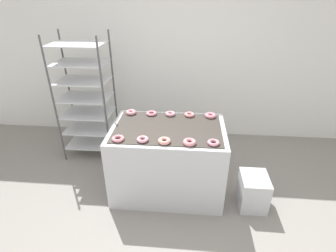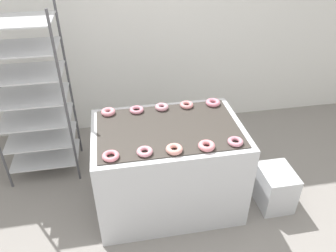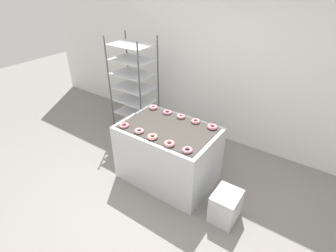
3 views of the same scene
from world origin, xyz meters
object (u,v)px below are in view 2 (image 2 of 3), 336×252
donut_near_left (145,152)px  donut_far_rightmost (213,103)px  baking_rack_cart (31,96)px  donut_near_rightmost (235,142)px  donut_near_leftmost (111,156)px  donut_far_left (137,110)px  donut_far_right (187,105)px  donut_far_leftmost (108,112)px  donut_far_center (162,107)px  donut_near_center (174,149)px  donut_near_right (207,146)px  glaze_bin (275,188)px  fryer_machine (168,167)px

donut_near_left → donut_far_rightmost: size_ratio=0.91×
baking_rack_cart → donut_near_rightmost: size_ratio=14.28×
donut_near_leftmost → donut_far_left: 0.67m
donut_far_right → donut_far_leftmost: bearing=179.9°
donut_near_left → donut_near_rightmost: 0.71m
donut_far_center → donut_far_rightmost: (0.48, -0.01, 0.00)m
donut_far_rightmost → baking_rack_cart: bearing=166.7°
donut_near_center → donut_far_right: (0.24, 0.63, -0.00)m
baking_rack_cart → donut_far_leftmost: bearing=-28.6°
donut_far_right → donut_far_rightmost: bearing=-1.6°
donut_far_rightmost → donut_near_rightmost: bearing=-90.5°
donut_far_right → donut_near_right: bearing=-89.2°
baking_rack_cart → donut_far_rightmost: size_ratio=13.07×
baking_rack_cart → donut_far_right: size_ratio=14.14×
glaze_bin → donut_near_center: (-0.99, -0.10, 0.67)m
baking_rack_cart → donut_near_right: size_ratio=13.32×
donut_near_left → donut_near_right: bearing=-2.0°
fryer_machine → donut_far_left: 0.59m
donut_near_center → donut_far_left: bearing=109.3°
donut_far_right → fryer_machine: bearing=-126.2°
donut_near_left → donut_far_leftmost: size_ratio=0.96×
donut_near_center → donut_far_rightmost: bearing=51.8°
donut_near_leftmost → donut_far_leftmost: size_ratio=1.01×
glaze_bin → donut_near_rightmost: bearing=-169.5°
donut_near_right → donut_far_left: donut_near_right is taller
glaze_bin → baking_rack_cart: bearing=157.1°
baking_rack_cart → donut_near_leftmost: 1.24m
donut_near_rightmost → donut_far_right: 0.67m
donut_near_rightmost → donut_far_rightmost: 0.61m
fryer_machine → donut_near_center: size_ratio=9.89×
glaze_bin → donut_far_leftmost: 1.69m
donut_far_center → donut_far_right: 0.23m
donut_near_center → donut_near_rightmost: 0.49m
baking_rack_cart → donut_near_left: 1.39m
fryer_machine → baking_rack_cart: baking_rack_cart is taller
fryer_machine → donut_far_rightmost: (0.48, 0.31, 0.44)m
donut_far_left → donut_far_rightmost: size_ratio=0.95×
donut_far_left → donut_far_rightmost: 0.71m
donut_far_left → donut_far_right: donut_far_right is taller
glaze_bin → donut_far_center: bearing=151.6°
donut_near_leftmost → donut_far_leftmost: bearing=90.0°
donut_near_center → donut_far_right: bearing=69.1°
donut_near_leftmost → donut_far_center: 0.79m
donut_far_left → donut_far_rightmost: bearing=-0.2°
donut_near_rightmost → donut_far_center: 0.78m
glaze_bin → donut_near_leftmost: 1.61m
donut_near_center → donut_far_rightmost: 0.80m
donut_near_center → donut_far_center: (0.01, 0.63, -0.00)m
glaze_bin → donut_near_leftmost: size_ratio=3.06×
donut_near_right → donut_near_rightmost: size_ratio=1.07×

